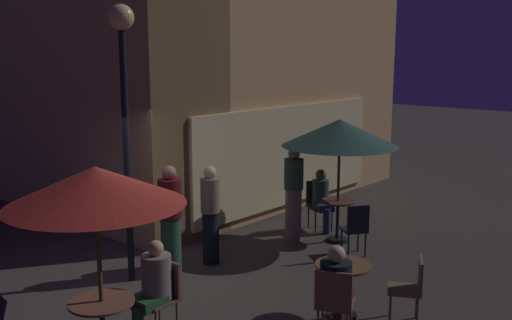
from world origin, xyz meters
TOP-DOWN VIEW (x-y plane):
  - ground_plane at (0.00, 0.00)m, footprint 60.00×60.00m
  - cafe_building at (3.74, 3.77)m, footprint 8.17×8.44m
  - street_lamp_near_corner at (0.29, 0.61)m, footprint 0.37×0.37m
  - cafe_table_0 at (-1.36, -1.09)m, footprint 0.73×0.73m
  - cafe_table_1 at (3.91, -0.71)m, footprint 0.63×0.63m
  - cafe_table_2 at (1.35, -2.48)m, footprint 0.73×0.73m
  - patio_umbrella_0 at (-1.36, -1.09)m, footprint 1.94×1.94m
  - patio_umbrella_1 at (3.91, -0.71)m, footprint 2.07×2.07m
  - cafe_chair_0 at (-0.49, -1.08)m, footprint 0.41×0.41m
  - cafe_chair_1 at (4.35, 0.03)m, footprint 0.59×0.59m
  - cafe_chair_2 at (3.43, -1.40)m, footprint 0.54×0.54m
  - cafe_chair_3 at (0.63, -2.83)m, footprint 0.58×0.58m
  - cafe_chair_4 at (1.76, -3.25)m, footprint 0.56×0.56m
  - patron_seated_0 at (-0.63, -1.08)m, footprint 0.55×0.37m
  - patron_seated_1 at (4.27, -0.11)m, footprint 0.46×0.51m
  - patron_seated_2 at (0.76, -2.77)m, footprint 0.56×0.50m
  - patron_standing_3 at (3.44, -0.06)m, footprint 0.35×0.35m
  - patron_standing_4 at (0.87, 0.36)m, footprint 0.37×0.37m
  - patron_standing_5 at (1.59, 0.22)m, footprint 0.31×0.31m

SIDE VIEW (x-z plane):
  - ground_plane at x=0.00m, z-range 0.00..0.00m
  - cafe_table_1 at x=3.91m, z-range 0.13..0.90m
  - cafe_table_0 at x=-1.36m, z-range 0.16..0.88m
  - cafe_table_2 at x=1.35m, z-range 0.17..0.89m
  - cafe_chair_4 at x=1.76m, z-range 0.09..0.97m
  - cafe_chair_2 at x=3.43m, z-range 0.08..1.00m
  - cafe_chair_0 at x=-0.49m, z-range 0.09..1.01m
  - cafe_chair_1 at x=4.35m, z-range 0.08..1.02m
  - cafe_chair_3 at x=0.63m, z-range 0.10..1.06m
  - patron_seated_1 at x=4.27m, z-range 0.08..1.28m
  - patron_seated_2 at x=0.76m, z-range 0.09..1.30m
  - patron_seated_0 at x=-0.63m, z-range 0.08..1.30m
  - patron_standing_5 at x=1.59m, z-range 0.01..1.64m
  - patron_standing_4 at x=0.87m, z-range 0.00..1.73m
  - patron_standing_3 at x=3.44m, z-range 0.01..1.74m
  - patio_umbrella_1 at x=3.91m, z-range 0.88..3.13m
  - patio_umbrella_0 at x=-1.36m, z-range 0.89..3.13m
  - street_lamp_near_corner at x=0.29m, z-range 1.00..5.09m
  - cafe_building at x=3.74m, z-range -0.01..8.16m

